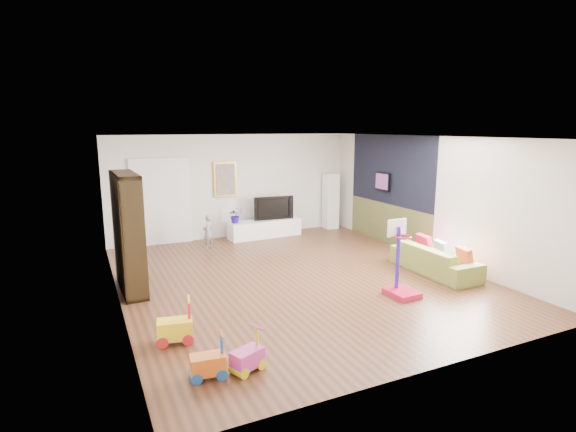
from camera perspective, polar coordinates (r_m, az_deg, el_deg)
name	(u,v)px	position (r m, az deg, el deg)	size (l,w,h in m)	color
floor	(297,277)	(8.86, 1.11, -7.78)	(6.50, 7.50, 0.00)	brown
ceiling	(297,137)	(8.38, 1.18, 9.97)	(6.50, 7.50, 0.00)	white
wall_back	(234,186)	(11.95, -6.85, 3.78)	(6.50, 0.00, 2.70)	silver
wall_front	(440,262)	(5.50, 18.78, -5.61)	(6.50, 0.00, 2.70)	white
wall_left	(114,225)	(7.68, -21.18, -1.07)	(0.00, 7.50, 2.70)	silver
wall_right	(429,198)	(10.35, 17.51, 2.19)	(0.00, 7.50, 2.70)	silver
navy_accent	(390,170)	(11.34, 12.82, 5.72)	(0.01, 3.20, 1.70)	black
olive_wainscot	(388,224)	(11.54, 12.53, -0.96)	(0.01, 3.20, 1.00)	brown
doorway	(162,203)	(11.51, -15.76, 1.64)	(1.45, 0.06, 2.10)	white
painting_back	(225,179)	(11.81, -7.96, 4.64)	(0.62, 0.06, 0.92)	gold
artwork_right	(382,181)	(11.49, 11.89, 4.33)	(0.04, 0.56, 0.46)	#7F3F8C
media_console	(265,229)	(11.97, -2.97, -1.60)	(1.96, 0.49, 0.46)	white
tall_cabinet	(331,201)	(12.97, 5.44, 1.91)	(0.37, 0.37, 1.59)	white
bookshelf	(128,233)	(8.41, -19.63, -2.00)	(0.38, 1.44, 2.11)	black
sofa	(435,259)	(9.49, 18.14, -5.27)	(1.92, 0.75, 0.56)	olive
basketball_hoop	(404,259)	(7.96, 14.49, -5.30)	(0.46, 0.56, 1.34)	#B01537
ride_on_yellow	(175,321)	(6.40, -14.21, -12.86)	(0.46, 0.29, 0.62)	yellow
ride_on_orange	(207,357)	(5.54, -10.19, -17.18)	(0.40, 0.25, 0.53)	orange
ride_on_pink	(247,351)	(5.61, -5.23, -16.73)	(0.39, 0.24, 0.52)	#D03B9A
child	(208,232)	(10.90, -10.12, -2.02)	(0.31, 0.20, 0.84)	gray
tv	(273,207)	(12.02, -1.98, 1.10)	(1.09, 0.14, 0.63)	black
vase_plant	(235,215)	(11.60, -6.69, 0.11)	(0.36, 0.32, 0.41)	navy
pillow_left	(465,258)	(9.21, 21.52, -4.95)	(0.11, 0.40, 0.40)	#C14623
pillow_center	(442,250)	(9.60, 18.93, -4.13)	(0.10, 0.39, 0.39)	white
pillow_right	(424,244)	(9.97, 16.94, -3.45)	(0.11, 0.41, 0.41)	red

